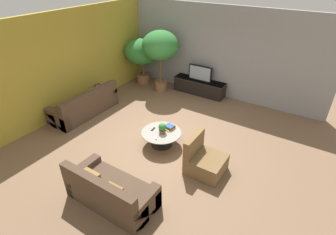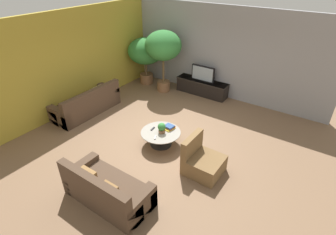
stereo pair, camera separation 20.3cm
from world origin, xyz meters
TOP-DOWN VIEW (x-y plane):
  - ground_plane at (0.00, 0.00)m, footprint 24.00×24.00m
  - back_wall_stone at (0.00, 3.26)m, footprint 7.40×0.12m
  - side_wall_left at (-3.26, 0.20)m, footprint 0.12×7.40m
  - media_console at (-0.37, 2.94)m, footprint 1.87×0.50m
  - television at (-0.37, 2.94)m, footprint 0.85×0.13m
  - coffee_table at (0.20, -0.34)m, footprint 1.02×1.02m
  - couch_by_wall at (-2.67, -0.28)m, footprint 0.84×2.14m
  - couch_near_entry at (0.43, -2.45)m, footprint 1.77×0.84m
  - armchair_wicker at (1.55, -0.63)m, footprint 0.80×0.76m
  - potted_palm_tall at (-2.62, 2.61)m, footprint 1.30×1.30m
  - potted_palm_corner at (-1.66, 2.40)m, footprint 1.25×1.25m
  - potted_plant_tabletop at (0.24, -0.35)m, footprint 0.20×0.20m
  - book_stack at (0.29, -0.09)m, footprint 0.28×0.31m
  - remote_black at (-0.05, -0.35)m, footprint 0.05×0.16m
  - remote_silver at (0.24, -0.62)m, footprint 0.11×0.16m

SIDE VIEW (x-z plane):
  - ground_plane at x=0.00m, z-range 0.00..0.00m
  - media_console at x=-0.37m, z-range 0.01..0.53m
  - armchair_wicker at x=1.55m, z-range -0.16..0.70m
  - coffee_table at x=0.20m, z-range 0.08..0.47m
  - couch_near_entry at x=0.43m, z-range -0.14..0.70m
  - couch_by_wall at x=-2.67m, z-range -0.14..0.70m
  - remote_black at x=-0.05m, z-range 0.39..0.41m
  - remote_silver at x=0.24m, z-range 0.39..0.41m
  - book_stack at x=0.29m, z-range 0.38..0.47m
  - potted_plant_tabletop at x=0.24m, z-range 0.39..0.67m
  - television at x=-0.37m, z-range 0.51..1.04m
  - potted_palm_tall at x=-2.62m, z-range 0.33..2.08m
  - back_wall_stone at x=0.00m, z-range 0.00..3.00m
  - side_wall_left at x=-3.26m, z-range 0.00..3.00m
  - potted_palm_corner at x=-1.66m, z-range 0.51..2.68m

